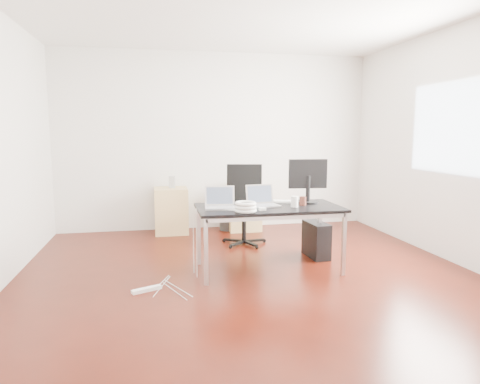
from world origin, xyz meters
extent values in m
plane|color=#350D06|center=(0.00, 0.00, 0.00)|extent=(5.00, 5.00, 0.00)
plane|color=silver|center=(0.00, 0.00, 2.80)|extent=(5.00, 5.00, 0.00)
plane|color=silver|center=(0.00, 2.50, 1.40)|extent=(5.00, 0.00, 5.00)
plane|color=silver|center=(0.00, -2.50, 1.40)|extent=(5.00, 0.00, 5.00)
plane|color=silver|center=(2.50, 0.00, 1.40)|extent=(0.00, 5.00, 5.00)
plane|color=white|center=(2.48, 0.20, 1.60)|extent=(0.00, 1.50, 1.50)
cube|color=black|center=(0.25, 0.19, 0.71)|extent=(1.60, 0.80, 0.03)
cube|color=silver|center=(-0.50, -0.16, 0.35)|extent=(0.04, 0.04, 0.70)
cube|color=silver|center=(-0.50, 0.54, 0.35)|extent=(0.04, 0.04, 0.70)
cube|color=silver|center=(1.00, -0.16, 0.35)|extent=(0.04, 0.04, 0.70)
cube|color=silver|center=(1.00, 0.54, 0.35)|extent=(0.04, 0.04, 0.70)
cylinder|color=black|center=(0.22, 1.34, 0.23)|extent=(0.06, 0.06, 0.47)
cube|color=black|center=(0.22, 1.34, 0.50)|extent=(0.57, 0.56, 0.06)
cube|color=black|center=(0.26, 1.55, 0.81)|extent=(0.47, 0.20, 0.55)
cube|color=tan|center=(-0.75, 2.23, 0.35)|extent=(0.50, 0.50, 0.70)
cube|color=tan|center=(0.39, 2.23, 0.35)|extent=(0.50, 0.50, 0.70)
cube|color=black|center=(0.97, 0.56, 0.22)|extent=(0.23, 0.46, 0.44)
cylinder|color=black|center=(0.13, 2.25, 0.14)|extent=(0.25, 0.25, 0.28)
cube|color=white|center=(-1.09, -0.22, 0.02)|extent=(0.30, 0.17, 0.04)
cube|color=silver|center=(-0.30, 0.16, 0.74)|extent=(0.35, 0.27, 0.01)
cube|color=silver|center=(-0.28, 0.28, 0.85)|extent=(0.33, 0.08, 0.22)
cube|color=#475166|center=(-0.28, 0.27, 0.85)|extent=(0.29, 0.07, 0.18)
cube|color=silver|center=(0.20, 0.20, 0.74)|extent=(0.36, 0.28, 0.01)
cube|color=silver|center=(0.18, 0.31, 0.85)|extent=(0.33, 0.10, 0.22)
cube|color=#475166|center=(0.18, 0.30, 0.85)|extent=(0.29, 0.09, 0.18)
cylinder|color=black|center=(0.77, 0.34, 0.74)|extent=(0.26, 0.26, 0.02)
cylinder|color=black|center=(0.77, 0.34, 0.90)|extent=(0.05, 0.05, 0.30)
cube|color=black|center=(0.77, 0.36, 1.07)|extent=(0.45, 0.09, 0.34)
cube|color=#475166|center=(0.77, 0.39, 1.07)|extent=(0.39, 0.04, 0.29)
cube|color=white|center=(0.43, 0.45, 0.74)|extent=(0.46, 0.27, 0.02)
cylinder|color=white|center=(0.53, 0.10, 0.79)|extent=(0.11, 0.11, 0.12)
cylinder|color=#4E231A|center=(0.65, 0.18, 0.78)|extent=(0.08, 0.08, 0.10)
torus|color=white|center=(-0.07, -0.09, 0.75)|extent=(0.24, 0.24, 0.04)
torus|color=white|center=(-0.07, -0.09, 0.78)|extent=(0.23, 0.23, 0.04)
torus|color=white|center=(-0.07, -0.09, 0.82)|extent=(0.22, 0.22, 0.04)
cube|color=white|center=(0.12, -0.03, 0.74)|extent=(0.07, 0.07, 0.03)
cube|color=#9E9E9E|center=(-0.73, 2.26, 0.79)|extent=(0.10, 0.09, 0.18)
cube|color=black|center=(0.47, 2.25, 0.74)|extent=(0.31, 0.25, 0.09)
camera|label=1|loc=(-0.98, -4.35, 1.55)|focal=32.00mm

